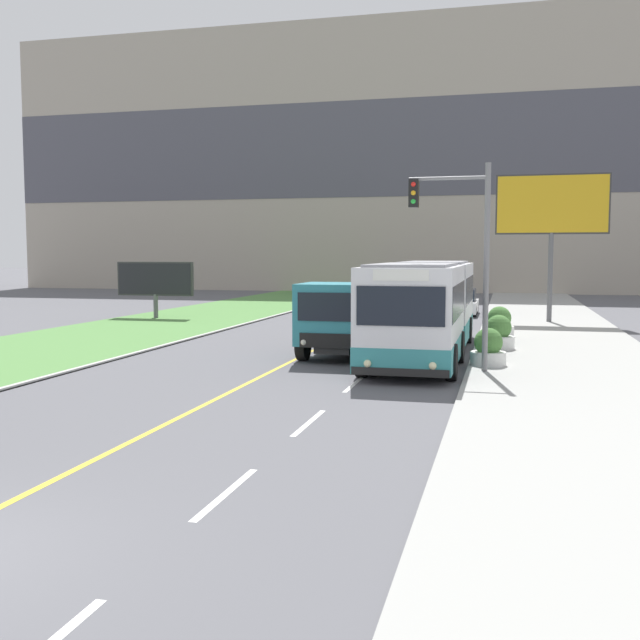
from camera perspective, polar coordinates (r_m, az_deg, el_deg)
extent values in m
cube|color=silver|center=(11.02, -7.14, -12.95)|extent=(0.12, 2.40, 0.01)
cube|color=silver|center=(15.24, -0.85, -7.82)|extent=(0.12, 2.40, 0.01)
cube|color=silver|center=(19.64, 2.60, -4.91)|extent=(0.12, 2.40, 0.01)
cube|color=silver|center=(24.11, 4.77, -3.06)|extent=(0.12, 2.40, 0.01)
cube|color=silver|center=(28.62, 6.25, -1.78)|extent=(0.12, 2.40, 0.01)
cube|color=silver|center=(33.16, 7.32, -0.86)|extent=(0.12, 2.40, 0.01)
cube|color=silver|center=(37.71, 8.13, -0.15)|extent=(0.12, 2.40, 0.01)
cube|color=silver|center=(42.27, 8.77, 0.40)|extent=(0.12, 2.40, 0.01)
cube|color=#A89E8E|center=(70.51, 8.74, 12.02)|extent=(80.00, 8.00, 24.02)
cube|color=#4C4C56|center=(66.62, 8.42, 12.96)|extent=(80.00, 0.04, 8.41)
cube|color=silver|center=(21.97, 7.15, 0.47)|extent=(2.58, 5.66, 2.77)
cube|color=teal|center=(22.07, 7.12, -2.20)|extent=(2.60, 5.68, 0.70)
cube|color=black|center=(21.94, 7.16, 1.56)|extent=(2.60, 5.21, 0.97)
cube|color=gray|center=(21.90, 7.19, 4.19)|extent=(2.19, 5.10, 0.08)
cube|color=silver|center=(28.48, 8.73, 1.50)|extent=(2.58, 5.66, 2.77)
cube|color=teal|center=(28.56, 8.70, -0.57)|extent=(2.60, 5.68, 0.70)
cube|color=black|center=(28.45, 8.74, 2.33)|extent=(2.60, 5.21, 0.97)
cube|color=gray|center=(28.43, 8.77, 4.36)|extent=(2.19, 5.10, 0.08)
cube|color=#474747|center=(25.22, 8.04, 1.05)|extent=(2.37, 0.90, 2.55)
cube|color=black|center=(19.12, 6.14, 1.05)|extent=(2.27, 0.04, 1.02)
cube|color=black|center=(19.30, 6.09, -3.99)|extent=(2.53, 0.06, 0.20)
sphere|color=#F4EAB2|center=(19.39, 3.64, -3.33)|extent=(0.20, 0.20, 0.20)
sphere|color=#F4EAB2|center=(19.16, 8.58, -3.48)|extent=(0.20, 0.20, 0.20)
cube|color=white|center=(19.08, 6.17, 3.41)|extent=(1.42, 0.04, 0.28)
cylinder|color=black|center=(20.72, 3.22, -2.99)|extent=(0.28, 1.00, 1.00)
cylinder|color=black|center=(20.41, 10.00, -3.19)|extent=(0.28, 1.00, 1.00)
cylinder|color=black|center=(24.04, 4.74, -1.88)|extent=(0.28, 1.00, 1.00)
cylinder|color=black|center=(23.77, 10.58, -2.03)|extent=(0.28, 1.00, 1.00)
cylinder|color=black|center=(29.27, 6.41, -0.65)|extent=(0.28, 1.00, 1.00)
cylinder|color=black|center=(29.05, 11.21, -0.76)|extent=(0.28, 1.00, 1.00)
cube|color=black|center=(25.90, 2.47, -1.49)|extent=(1.11, 6.45, 0.20)
cube|color=teal|center=(23.76, 1.48, 0.49)|extent=(2.46, 2.27, 1.92)
cube|color=black|center=(22.61, 0.85, 0.99)|extent=(2.09, 0.04, 0.87)
cube|color=black|center=(22.70, 0.84, -1.60)|extent=(1.97, 0.06, 0.44)
sphere|color=silver|center=(22.91, -1.27, -1.72)|extent=(0.18, 0.18, 0.18)
sphere|color=silver|center=(22.52, 2.96, -1.84)|extent=(0.18, 0.18, 0.18)
cube|color=slate|center=(27.11, 3.01, -0.86)|extent=(2.34, 3.93, 0.12)
cube|color=slate|center=(27.28, 0.73, 0.53)|extent=(0.12, 3.93, 1.39)
cube|color=slate|center=(26.86, 5.33, 0.43)|extent=(0.12, 3.93, 1.39)
cube|color=slate|center=(25.19, 2.19, 0.14)|extent=(2.34, 0.12, 1.39)
cube|color=slate|center=(28.92, 3.73, 0.77)|extent=(2.34, 0.12, 1.39)
cube|color=slate|center=(25.13, 2.19, 2.00)|extent=(2.34, 0.12, 0.24)
cylinder|color=black|center=(23.91, -1.30, -1.86)|extent=(0.30, 1.04, 1.04)
cylinder|color=black|center=(23.42, 4.06, -2.02)|extent=(0.30, 1.04, 1.04)
cylinder|color=black|center=(27.54, 0.77, -0.94)|extent=(0.30, 1.04, 1.04)
cylinder|color=black|center=(27.12, 5.43, -1.06)|extent=(0.30, 1.04, 1.04)
cube|color=silver|center=(42.44, 10.69, 1.05)|extent=(1.80, 4.30, 0.61)
cube|color=black|center=(42.51, 10.72, 1.91)|extent=(1.53, 2.36, 0.65)
cylinder|color=black|center=(41.22, 9.46, 0.70)|extent=(0.18, 0.62, 0.62)
cylinder|color=black|center=(41.13, 11.71, 0.65)|extent=(0.18, 0.62, 0.62)
cylinder|color=black|center=(43.79, 9.73, 0.95)|extent=(0.18, 0.62, 0.62)
cylinder|color=black|center=(43.70, 11.85, 0.90)|extent=(0.18, 0.62, 0.62)
cylinder|color=slate|center=(21.56, 12.55, 3.78)|extent=(0.16, 0.16, 5.92)
cylinder|color=slate|center=(21.71, 9.73, 10.60)|extent=(2.20, 0.10, 0.10)
cube|color=black|center=(21.77, 7.16, 9.56)|extent=(0.28, 0.24, 0.80)
sphere|color=red|center=(21.67, 7.13, 10.22)|extent=(0.14, 0.14, 0.14)
sphere|color=orange|center=(21.64, 7.12, 9.59)|extent=(0.14, 0.14, 0.14)
sphere|color=green|center=(21.63, 7.11, 8.96)|extent=(0.14, 0.14, 0.14)
cylinder|color=#59595B|center=(38.33, 17.13, 3.07)|extent=(0.24, 0.24, 4.43)
cube|color=#333333|center=(38.39, 17.27, 8.43)|extent=(5.34, 0.20, 2.91)
cube|color=gold|center=(38.28, 17.28, 8.44)|extent=(5.18, 0.02, 2.75)
cylinder|color=#59595B|center=(40.42, -12.40, 1.03)|extent=(0.24, 0.24, 1.28)
cube|color=#333333|center=(40.35, -12.44, 3.08)|extent=(4.27, 0.20, 1.78)
cube|color=black|center=(40.25, -12.51, 3.08)|extent=(4.11, 0.02, 1.62)
cylinder|color=silver|center=(22.95, 12.69, -2.87)|extent=(1.06, 1.06, 0.40)
sphere|color=#477A38|center=(22.89, 12.71, -1.65)|extent=(0.85, 0.85, 0.85)
cylinder|color=silver|center=(26.98, 13.44, -1.67)|extent=(1.11, 1.11, 0.44)
sphere|color=#477A38|center=(26.92, 13.46, -0.56)|extent=(0.89, 0.89, 0.89)
cylinder|color=silver|center=(31.01, 13.49, -0.83)|extent=(1.18, 1.18, 0.42)
sphere|color=#477A38|center=(30.96, 13.51, 0.15)|extent=(0.94, 0.94, 0.94)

